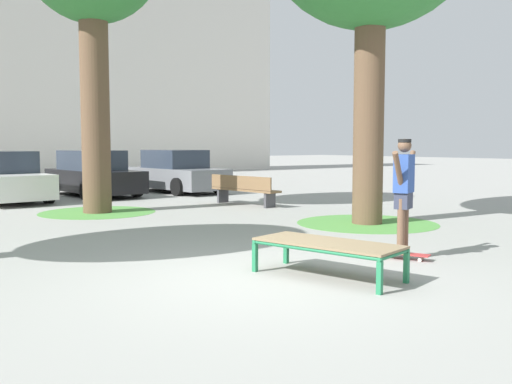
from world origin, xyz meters
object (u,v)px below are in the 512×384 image
object	(u,v)px
car_black	(93,175)
car_white	(2,179)
skate_box	(328,245)
skateboard	(402,254)
skater	(404,187)
car_grey	(177,173)
park_bench	(244,189)

from	to	relation	value
car_black	car_white	bearing A→B (deg)	-174.43
skate_box	car_black	distance (m)	13.27
skateboard	skater	bearing A→B (deg)	111.84
car_white	car_black	world-z (taller)	same
skateboard	car_grey	distance (m)	12.99
skate_box	park_bench	xyz separation A→B (m)	(4.34, 7.65, 0.03)
skater	car_white	distance (m)	12.90
skater	car_white	bearing A→B (deg)	100.98
skater	park_bench	distance (m)	7.98
car_black	car_grey	distance (m)	2.94
car_white	car_black	xyz separation A→B (m)	(2.91, 0.28, 0.00)
car_white	car_grey	world-z (taller)	same
skateboard	car_black	distance (m)	12.97
car_black	car_grey	xyz separation A→B (m)	(2.91, -0.42, 0.00)
skateboard	park_bench	world-z (taller)	park_bench
car_black	park_bench	bearing A→B (deg)	-68.15
car_grey	car_white	bearing A→B (deg)	178.71
skateboard	car_grey	bearing A→B (deg)	74.94
car_white	park_bench	xyz separation A→B (m)	(5.09, -5.15, -0.24)
car_white	skateboard	bearing A→B (deg)	-79.02
car_white	car_grey	size ratio (longest dim) A/B	1.00
skater	car_black	xyz separation A→B (m)	(0.46, 12.94, -0.38)
skateboard	skater	size ratio (longest dim) A/B	0.48
skateboard	car_white	distance (m)	12.91
park_bench	skateboard	bearing A→B (deg)	-109.34
car_black	car_grey	bearing A→B (deg)	-8.12
car_grey	park_bench	xyz separation A→B (m)	(-0.74, -5.02, -0.24)
skateboard	car_grey	xyz separation A→B (m)	(3.37, 12.53, 0.61)
skateboard	skater	world-z (taller)	skater
skateboard	park_bench	bearing A→B (deg)	70.66
skater	car_grey	size ratio (longest dim) A/B	0.39
skater	park_bench	size ratio (longest dim) A/B	0.70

